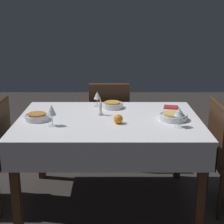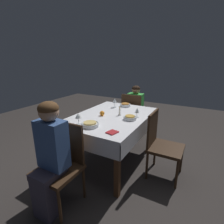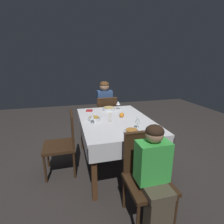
{
  "view_description": "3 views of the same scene",
  "coord_description": "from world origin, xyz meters",
  "px_view_note": "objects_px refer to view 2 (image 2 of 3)",
  "views": [
    {
      "loc": [
        0.03,
        -2.59,
        1.58
      ],
      "look_at": [
        0.03,
        -0.09,
        0.82
      ],
      "focal_mm": 55.0,
      "sensor_mm": 36.0,
      "label": 1
    },
    {
      "loc": [
        2.15,
        1.19,
        1.56
      ],
      "look_at": [
        0.03,
        0.02,
        0.81
      ],
      "focal_mm": 28.0,
      "sensor_mm": 36.0,
      "label": 2
    },
    {
      "loc": [
        -2.33,
        0.67,
        1.57
      ],
      "look_at": [
        -0.06,
        0.07,
        0.88
      ],
      "focal_mm": 28.0,
      "sensor_mm": 36.0,
      "label": 3
    }
  ],
  "objects_px": {
    "chair_west": "(133,114)",
    "bowl_west": "(125,105)",
    "wine_glass_west": "(115,101)",
    "napkin_red_folded": "(112,132)",
    "chair_north": "(161,142)",
    "person_child_green": "(136,108)",
    "chair_east": "(62,161)",
    "bowl_north": "(130,118)",
    "dining_table": "(112,121)",
    "person_adult_denim": "(49,153)",
    "candle_centerpiece": "(120,112)",
    "wine_glass_north": "(137,111)",
    "wine_glass_east": "(78,116)",
    "bowl_east": "(90,124)",
    "orange_fruit": "(102,113)"
  },
  "relations": [
    {
      "from": "orange_fruit",
      "to": "napkin_red_folded",
      "type": "xyz_separation_m",
      "value": [
        0.47,
        0.43,
        -0.03
      ]
    },
    {
      "from": "wine_glass_north",
      "to": "bowl_east",
      "type": "bearing_deg",
      "value": -32.11
    },
    {
      "from": "chair_north",
      "to": "person_child_green",
      "type": "distance_m",
      "value": 1.38
    },
    {
      "from": "bowl_east",
      "to": "wine_glass_east",
      "type": "height_order",
      "value": "wine_glass_east"
    },
    {
      "from": "dining_table",
      "to": "bowl_north",
      "type": "bearing_deg",
      "value": 84.2
    },
    {
      "from": "candle_centerpiece",
      "to": "napkin_red_folded",
      "type": "height_order",
      "value": "candle_centerpiece"
    },
    {
      "from": "chair_north",
      "to": "candle_centerpiece",
      "type": "height_order",
      "value": "chair_north"
    },
    {
      "from": "person_adult_denim",
      "to": "wine_glass_north",
      "type": "height_order",
      "value": "person_adult_denim"
    },
    {
      "from": "person_adult_denim",
      "to": "chair_west",
      "type": "bearing_deg",
      "value": 89.18
    },
    {
      "from": "bowl_north",
      "to": "candle_centerpiece",
      "type": "height_order",
      "value": "candle_centerpiece"
    },
    {
      "from": "napkin_red_folded",
      "to": "chair_west",
      "type": "bearing_deg",
      "value": -166.73
    },
    {
      "from": "napkin_red_folded",
      "to": "chair_east",
      "type": "bearing_deg",
      "value": -42.39
    },
    {
      "from": "chair_east",
      "to": "bowl_east",
      "type": "relative_size",
      "value": 4.03
    },
    {
      "from": "wine_glass_east",
      "to": "wine_glass_west",
      "type": "distance_m",
      "value": 0.94
    },
    {
      "from": "bowl_west",
      "to": "napkin_red_folded",
      "type": "xyz_separation_m",
      "value": [
        1.11,
        0.35,
        -0.02
      ]
    },
    {
      "from": "chair_north",
      "to": "napkin_red_folded",
      "type": "height_order",
      "value": "chair_north"
    },
    {
      "from": "dining_table",
      "to": "bowl_east",
      "type": "relative_size",
      "value": 6.5
    },
    {
      "from": "dining_table",
      "to": "person_child_green",
      "type": "distance_m",
      "value": 1.14
    },
    {
      "from": "bowl_north",
      "to": "wine_glass_north",
      "type": "bearing_deg",
      "value": 160.12
    },
    {
      "from": "wine_glass_east",
      "to": "candle_centerpiece",
      "type": "distance_m",
      "value": 0.66
    },
    {
      "from": "chair_west",
      "to": "bowl_west",
      "type": "relative_size",
      "value": 4.73
    },
    {
      "from": "chair_north",
      "to": "person_child_green",
      "type": "relative_size",
      "value": 0.86
    },
    {
      "from": "person_child_green",
      "to": "candle_centerpiece",
      "type": "distance_m",
      "value": 1.1
    },
    {
      "from": "candle_centerpiece",
      "to": "person_child_green",
      "type": "bearing_deg",
      "value": -172.28
    },
    {
      "from": "wine_glass_east",
      "to": "chair_west",
      "type": "bearing_deg",
      "value": 174.15
    },
    {
      "from": "wine_glass_west",
      "to": "napkin_red_folded",
      "type": "distance_m",
      "value": 1.08
    },
    {
      "from": "dining_table",
      "to": "person_child_green",
      "type": "bearing_deg",
      "value": -177.73
    },
    {
      "from": "napkin_red_folded",
      "to": "bowl_west",
      "type": "bearing_deg",
      "value": -162.56
    },
    {
      "from": "dining_table",
      "to": "person_adult_denim",
      "type": "xyz_separation_m",
      "value": [
        1.12,
        -0.07,
        0.01
      ]
    },
    {
      "from": "person_child_green",
      "to": "napkin_red_folded",
      "type": "bearing_deg",
      "value": 102.0
    },
    {
      "from": "chair_north",
      "to": "person_child_green",
      "type": "xyz_separation_m",
      "value": [
        -1.13,
        -0.79,
        0.08
      ]
    },
    {
      "from": "dining_table",
      "to": "napkin_red_folded",
      "type": "relative_size",
      "value": 10.28
    },
    {
      "from": "chair_east",
      "to": "napkin_red_folded",
      "type": "height_order",
      "value": "chair_east"
    },
    {
      "from": "chair_west",
      "to": "bowl_north",
      "type": "distance_m",
      "value": 1.1
    },
    {
      "from": "chair_west",
      "to": "orange_fruit",
      "type": "height_order",
      "value": "chair_west"
    },
    {
      "from": "person_adult_denim",
      "to": "orange_fruit",
      "type": "distance_m",
      "value": 1.06
    },
    {
      "from": "wine_glass_west",
      "to": "orange_fruit",
      "type": "height_order",
      "value": "wine_glass_west"
    },
    {
      "from": "bowl_north",
      "to": "wine_glass_west",
      "type": "bearing_deg",
      "value": -133.26
    },
    {
      "from": "chair_east",
      "to": "bowl_north",
      "type": "relative_size",
      "value": 4.96
    },
    {
      "from": "bowl_west",
      "to": "candle_centerpiece",
      "type": "relative_size",
      "value": 1.42
    },
    {
      "from": "dining_table",
      "to": "person_adult_denim",
      "type": "distance_m",
      "value": 1.13
    },
    {
      "from": "chair_east",
      "to": "chair_west",
      "type": "relative_size",
      "value": 1.0
    },
    {
      "from": "candle_centerpiece",
      "to": "wine_glass_east",
      "type": "bearing_deg",
      "value": -26.89
    },
    {
      "from": "wine_glass_east",
      "to": "napkin_red_folded",
      "type": "height_order",
      "value": "wine_glass_east"
    },
    {
      "from": "chair_north",
      "to": "bowl_north",
      "type": "distance_m",
      "value": 0.52
    },
    {
      "from": "person_adult_denim",
      "to": "wine_glass_north",
      "type": "xyz_separation_m",
      "value": [
        -1.23,
        0.43,
        0.17
      ]
    },
    {
      "from": "bowl_east",
      "to": "napkin_red_folded",
      "type": "relative_size",
      "value": 1.58
    },
    {
      "from": "dining_table",
      "to": "orange_fruit",
      "type": "height_order",
      "value": "orange_fruit"
    },
    {
      "from": "dining_table",
      "to": "orange_fruit",
      "type": "bearing_deg",
      "value": -58.26
    },
    {
      "from": "bowl_west",
      "to": "bowl_north",
      "type": "bearing_deg",
      "value": 30.22
    }
  ]
}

